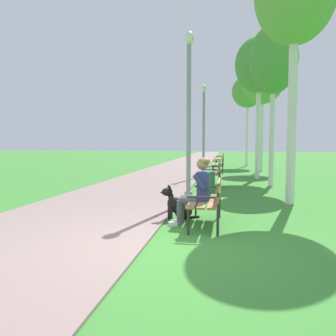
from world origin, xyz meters
name	(u,v)px	position (x,y,z in m)	size (l,w,h in m)	color
ground_plane	(162,247)	(0.00, 0.00, 0.00)	(120.00, 120.00, 0.00)	#3D8433
paved_path	(192,161)	(-2.00, 24.00, 0.02)	(3.51, 60.00, 0.04)	gray
park_bench_near	(209,198)	(0.60, 1.40, 0.51)	(0.55, 1.50, 0.85)	olive
park_bench_mid	(214,171)	(0.49, 7.27, 0.51)	(0.55, 1.50, 0.85)	olive
park_bench_far	(219,163)	(0.55, 12.52, 0.51)	(0.55, 1.50, 0.85)	olive
park_bench_furthest	(221,158)	(0.53, 18.35, 0.51)	(0.55, 1.50, 0.85)	olive
person_seated_on_near_bench	(197,189)	(0.39, 1.37, 0.68)	(0.74, 0.49, 1.25)	#4C4C51
dog_black	(179,206)	(-0.01, 1.80, 0.26)	(0.77, 0.49, 0.71)	black
lamp_post_near	(189,116)	(-0.02, 3.61, 2.18)	(0.24, 0.24, 4.22)	gray
lamp_post_mid	(204,130)	(-0.11, 10.41, 2.12)	(0.24, 0.24, 4.09)	gray
birch_tree_third	(273,60)	(2.46, 7.52, 4.37)	(1.65, 1.77, 5.60)	silver
birch_tree_fourth	(259,65)	(2.22, 10.11, 4.78)	(2.01, 2.07, 6.00)	silver
birch_tree_fifth	(263,82)	(2.78, 14.04, 4.75)	(2.13, 1.91, 5.94)	silver
birch_tree_sixth	(248,92)	(2.23, 18.12, 4.87)	(2.03, 2.06, 5.95)	silver
litter_bin	(209,183)	(0.41, 4.99, 0.35)	(0.36, 0.36, 0.70)	#2D6638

